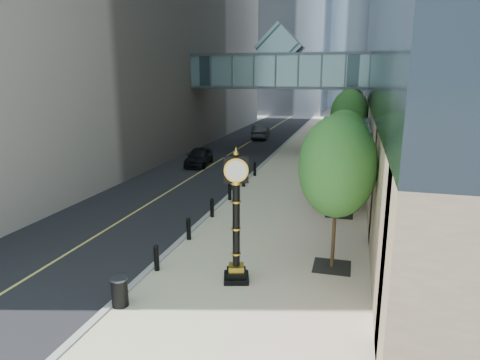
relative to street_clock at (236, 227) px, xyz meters
name	(u,v)px	position (x,y,z in m)	size (l,w,h in m)	color
ground	(217,294)	(-0.38, -1.00, -2.08)	(320.00, 320.00, 0.00)	gray
road	(263,134)	(-7.38, 39.00, -2.07)	(8.00, 180.00, 0.02)	black
sidewalk	(328,136)	(0.62, 39.00, -2.05)	(8.00, 180.00, 0.06)	#BCB490
curb	(295,134)	(-3.38, 39.00, -2.05)	(0.25, 180.00, 0.07)	gray
skywalk	(279,69)	(-3.38, 27.00, 5.63)	(17.00, 4.20, 5.80)	#43646C
entrance_canopy	(344,126)	(3.10, 13.00, 2.11)	(3.00, 8.00, 4.38)	#383F44
bollard_row	(221,200)	(-3.08, 8.00, -1.57)	(0.20, 16.20, 0.90)	black
street_trees	(347,126)	(3.22, 15.72, 1.81)	(2.94, 28.85, 6.05)	black
street_clock	(236,227)	(0.00, 0.00, 0.00)	(1.08, 1.08, 4.67)	black
trash_bin	(120,292)	(-3.08, -2.61, -1.57)	(0.52, 0.52, 0.90)	black
pedestrian	(335,185)	(2.82, 11.44, -1.20)	(0.60, 0.39, 1.64)	#AAA69C
car_near	(199,157)	(-8.33, 18.57, -1.34)	(1.70, 4.24, 1.44)	black
car_far	(261,132)	(-6.74, 34.57, -1.30)	(1.63, 4.66, 1.54)	black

